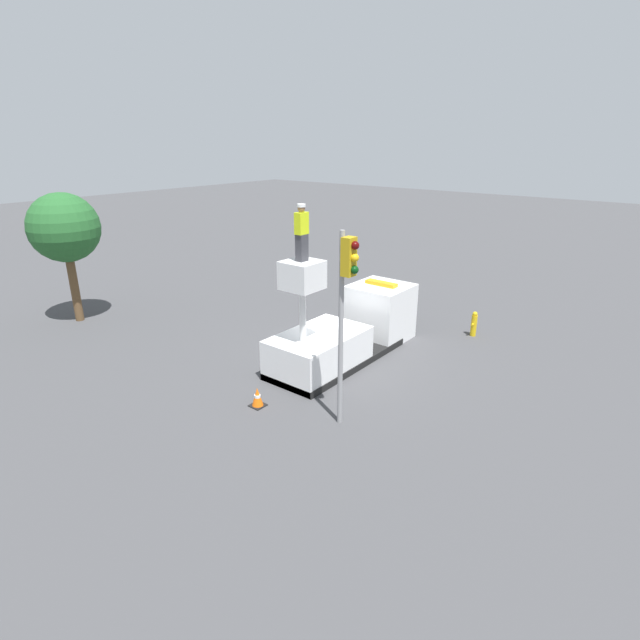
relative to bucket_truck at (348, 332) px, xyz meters
The scene contains 7 objects.
ground_plane 1.13m from the bucket_truck, behind, with size 120.00×120.00×0.00m, color #424244.
bucket_truck is the anchor object (origin of this frame).
worker 4.76m from the bucket_truck, behind, with size 0.40×0.26×1.75m.
traffic_light_pole 5.63m from the bucket_truck, 145.64° to the right, with size 0.34×0.57×5.53m.
fire_hydrant 5.67m from the bucket_truck, 31.01° to the right, with size 0.47×0.23×1.05m.
traffic_cone_rear 4.82m from the bucket_truck, behind, with size 0.44×0.44×0.61m.
tree_left_bg 12.81m from the bucket_truck, 110.59° to the left, with size 2.91×2.91×5.60m.
Camera 1 is at (-13.42, -9.91, 7.71)m, focal length 28.00 mm.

